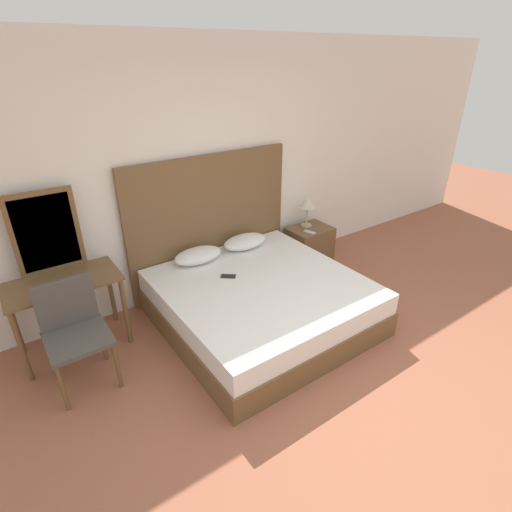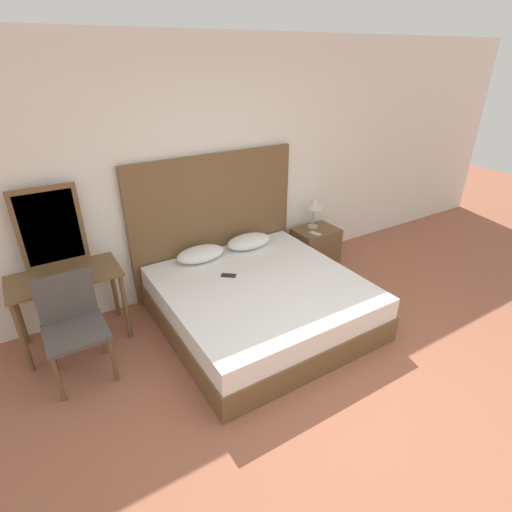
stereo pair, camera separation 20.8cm
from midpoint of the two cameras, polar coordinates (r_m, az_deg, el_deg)
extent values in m
plane|color=#9E5B42|center=(3.39, 14.26, -21.68)|extent=(16.00, 16.00, 0.00)
cube|color=white|center=(4.44, -9.26, 11.69)|extent=(10.00, 0.06, 2.70)
cube|color=brown|center=(4.14, -0.68, -7.85)|extent=(1.89, 1.91, 0.26)
cube|color=white|center=(4.01, -0.70, -5.08)|extent=(1.85, 1.87, 0.22)
cube|color=brown|center=(4.58, -7.73, 4.67)|extent=(1.98, 0.05, 1.55)
ellipsoid|color=white|center=(4.36, -9.64, 0.06)|extent=(0.54, 0.31, 0.15)
ellipsoid|color=white|center=(4.62, -2.87, 2.05)|extent=(0.54, 0.31, 0.15)
cube|color=#232328|center=(4.06, -5.44, -2.92)|extent=(0.16, 0.15, 0.01)
cube|color=brown|center=(5.30, 6.48, 1.61)|extent=(0.55, 0.42, 0.48)
cylinder|color=tan|center=(5.26, 6.05, 4.39)|extent=(0.14, 0.14, 0.02)
cylinder|color=tan|center=(5.21, 6.12, 5.72)|extent=(0.02, 0.02, 0.24)
cone|color=beige|center=(5.14, 6.22, 7.64)|extent=(0.23, 0.23, 0.13)
cube|color=#B7B7BC|center=(5.06, 6.51, 3.40)|extent=(0.11, 0.16, 0.01)
cube|color=brown|center=(3.93, -27.35, -3.36)|extent=(0.95, 0.52, 0.02)
cylinder|color=brown|center=(3.91, -31.88, -11.04)|extent=(0.04, 0.04, 0.70)
cylinder|color=brown|center=(3.97, -19.56, -7.52)|extent=(0.04, 0.04, 0.70)
cylinder|color=brown|center=(4.29, -32.52, -7.84)|extent=(0.04, 0.04, 0.70)
cylinder|color=brown|center=(4.34, -21.32, -4.70)|extent=(0.04, 0.04, 0.70)
cube|color=brown|center=(3.99, -29.14, 2.95)|extent=(0.56, 0.03, 0.76)
cube|color=#B2BCC6|center=(3.98, -29.12, 2.91)|extent=(0.47, 0.01, 0.67)
cube|color=#4C4742|center=(3.59, -25.61, -10.69)|extent=(0.48, 0.47, 0.04)
cube|color=#4C4742|center=(3.65, -27.02, -6.01)|extent=(0.46, 0.04, 0.42)
cylinder|color=brown|center=(3.57, -27.48, -16.47)|extent=(0.04, 0.04, 0.44)
cylinder|color=brown|center=(3.59, -20.81, -14.52)|extent=(0.04, 0.04, 0.44)
cylinder|color=brown|center=(3.89, -28.58, -12.75)|extent=(0.04, 0.04, 0.44)
cylinder|color=brown|center=(3.91, -22.53, -11.02)|extent=(0.04, 0.04, 0.44)
camera|label=1|loc=(0.10, -91.52, -0.78)|focal=28.00mm
camera|label=2|loc=(0.10, 88.48, 0.78)|focal=28.00mm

